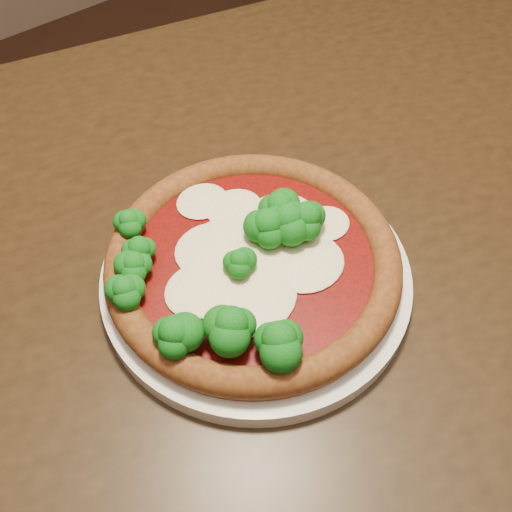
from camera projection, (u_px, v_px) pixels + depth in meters
floor at (391, 444)px, 1.21m from camera, size 4.00×4.00×0.00m
dining_table at (252, 272)px, 0.68m from camera, size 1.46×1.10×0.75m
plate at (256, 276)px, 0.55m from camera, size 0.29×0.29×0.02m
pizza at (250, 260)px, 0.52m from camera, size 0.28×0.28×0.06m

